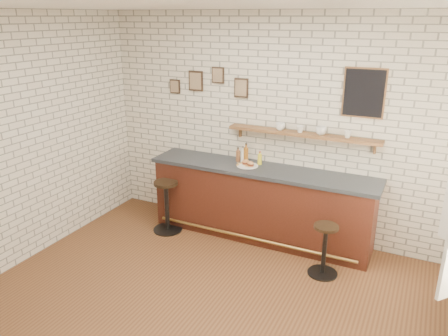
{
  "coord_description": "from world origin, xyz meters",
  "views": [
    {
      "loc": [
        1.87,
        -3.43,
        2.93
      ],
      "look_at": [
        -0.23,
        0.9,
        1.24
      ],
      "focal_mm": 35.0,
      "sensor_mm": 36.0,
      "label": 1
    }
  ],
  "objects_px": {
    "bar_counter": "(260,203)",
    "bar_stool_left": "(167,205)",
    "bar_stool_right": "(324,248)",
    "shelf_cup_a": "(280,127)",
    "sandwich_plate": "(247,166)",
    "bitters_bottle_white": "(243,156)",
    "bitters_bottle_brown": "(238,156)",
    "shelf_cup_c": "(321,131)",
    "shelf_cup_d": "(348,134)",
    "bitters_bottle_amber": "(246,155)",
    "shelf_cup_b": "(300,129)",
    "condiment_bottle_yellow": "(260,159)",
    "ciabatta_sandwich": "(248,163)"
  },
  "relations": [
    {
      "from": "bar_counter",
      "to": "sandwich_plate",
      "type": "height_order",
      "value": "sandwich_plate"
    },
    {
      "from": "condiment_bottle_yellow",
      "to": "bitters_bottle_white",
      "type": "bearing_deg",
      "value": -180.0
    },
    {
      "from": "condiment_bottle_yellow",
      "to": "shelf_cup_b",
      "type": "xyz_separation_m",
      "value": [
        0.51,
        0.08,
        0.46
      ]
    },
    {
      "from": "bar_stool_left",
      "to": "bar_stool_right",
      "type": "xyz_separation_m",
      "value": [
        2.28,
        -0.14,
        -0.06
      ]
    },
    {
      "from": "shelf_cup_d",
      "to": "shelf_cup_b",
      "type": "bearing_deg",
      "value": 172.36
    },
    {
      "from": "sandwich_plate",
      "to": "bitters_bottle_amber",
      "type": "height_order",
      "value": "bitters_bottle_amber"
    },
    {
      "from": "bar_counter",
      "to": "bar_stool_left",
      "type": "bearing_deg",
      "value": -161.68
    },
    {
      "from": "bitters_bottle_brown",
      "to": "shelf_cup_c",
      "type": "xyz_separation_m",
      "value": [
        1.11,
        0.08,
        0.46
      ]
    },
    {
      "from": "bar_counter",
      "to": "bar_stool_right",
      "type": "distance_m",
      "value": 1.18
    },
    {
      "from": "bitters_bottle_white",
      "to": "condiment_bottle_yellow",
      "type": "distance_m",
      "value": 0.25
    },
    {
      "from": "bar_counter",
      "to": "shelf_cup_a",
      "type": "xyz_separation_m",
      "value": [
        0.17,
        0.2,
        1.04
      ]
    },
    {
      "from": "bitters_bottle_amber",
      "to": "shelf_cup_c",
      "type": "height_order",
      "value": "shelf_cup_c"
    },
    {
      "from": "bitters_bottle_white",
      "to": "bar_counter",
      "type": "bearing_deg",
      "value": -20.91
    },
    {
      "from": "condiment_bottle_yellow",
      "to": "bar_stool_right",
      "type": "relative_size",
      "value": 0.29
    },
    {
      "from": "bar_stool_right",
      "to": "shelf_cup_d",
      "type": "bearing_deg",
      "value": 89.18
    },
    {
      "from": "shelf_cup_c",
      "to": "shelf_cup_d",
      "type": "height_order",
      "value": "shelf_cup_c"
    },
    {
      "from": "bitters_bottle_brown",
      "to": "shelf_cup_a",
      "type": "distance_m",
      "value": 0.73
    },
    {
      "from": "condiment_bottle_yellow",
      "to": "shelf_cup_d",
      "type": "xyz_separation_m",
      "value": [
        1.11,
        0.08,
        0.46
      ]
    },
    {
      "from": "shelf_cup_b",
      "to": "shelf_cup_d",
      "type": "height_order",
      "value": "shelf_cup_b"
    },
    {
      "from": "shelf_cup_b",
      "to": "shelf_cup_d",
      "type": "bearing_deg",
      "value": -43.34
    },
    {
      "from": "bar_stool_left",
      "to": "shelf_cup_c",
      "type": "bearing_deg",
      "value": 17.42
    },
    {
      "from": "bitters_bottle_amber",
      "to": "bar_stool_left",
      "type": "distance_m",
      "value": 1.32
    },
    {
      "from": "sandwich_plate",
      "to": "shelf_cup_d",
      "type": "bearing_deg",
      "value": 9.6
    },
    {
      "from": "bar_counter",
      "to": "shelf_cup_c",
      "type": "bearing_deg",
      "value": 15.82
    },
    {
      "from": "bar_stool_left",
      "to": "shelf_cup_b",
      "type": "xyz_separation_m",
      "value": [
        1.69,
        0.62,
        1.14
      ]
    },
    {
      "from": "shelf_cup_c",
      "to": "sandwich_plate",
      "type": "bearing_deg",
      "value": 117.34
    },
    {
      "from": "bar_stool_right",
      "to": "bar_stool_left",
      "type": "bearing_deg",
      "value": 176.48
    },
    {
      "from": "bar_stool_right",
      "to": "shelf_cup_c",
      "type": "relative_size",
      "value": 4.69
    },
    {
      "from": "bar_counter",
      "to": "shelf_cup_a",
      "type": "bearing_deg",
      "value": 49.65
    },
    {
      "from": "bar_counter",
      "to": "ciabatta_sandwich",
      "type": "height_order",
      "value": "ciabatta_sandwich"
    },
    {
      "from": "bitters_bottle_white",
      "to": "shelf_cup_c",
      "type": "relative_size",
      "value": 1.62
    },
    {
      "from": "ciabatta_sandwich",
      "to": "shelf_cup_a",
      "type": "height_order",
      "value": "shelf_cup_a"
    },
    {
      "from": "bitters_bottle_brown",
      "to": "bar_counter",
      "type": "bearing_deg",
      "value": -17.46
    },
    {
      "from": "bitters_bottle_white",
      "to": "shelf_cup_a",
      "type": "bearing_deg",
      "value": 8.69
    },
    {
      "from": "sandwich_plate",
      "to": "bitters_bottle_white",
      "type": "xyz_separation_m",
      "value": [
        -0.13,
        0.13,
        0.08
      ]
    },
    {
      "from": "bar_stool_left",
      "to": "shelf_cup_b",
      "type": "height_order",
      "value": "shelf_cup_b"
    },
    {
      "from": "condiment_bottle_yellow",
      "to": "bar_stool_left",
      "type": "bearing_deg",
      "value": -155.36
    },
    {
      "from": "bar_counter",
      "to": "bitters_bottle_brown",
      "type": "height_order",
      "value": "bitters_bottle_brown"
    },
    {
      "from": "ciabatta_sandwich",
      "to": "bitters_bottle_brown",
      "type": "distance_m",
      "value": 0.25
    },
    {
      "from": "bitters_bottle_white",
      "to": "bar_stool_right",
      "type": "bearing_deg",
      "value": -26.64
    },
    {
      "from": "bar_counter",
      "to": "ciabatta_sandwich",
      "type": "distance_m",
      "value": 0.58
    },
    {
      "from": "bitters_bottle_brown",
      "to": "shelf_cup_d",
      "type": "xyz_separation_m",
      "value": [
        1.44,
        0.08,
        0.45
      ]
    },
    {
      "from": "bar_counter",
      "to": "bitters_bottle_amber",
      "type": "distance_m",
      "value": 0.69
    },
    {
      "from": "bitters_bottle_white",
      "to": "bar_stool_left",
      "type": "xyz_separation_m",
      "value": [
        -0.93,
        -0.54,
        -0.7
      ]
    },
    {
      "from": "sandwich_plate",
      "to": "shelf_cup_b",
      "type": "height_order",
      "value": "shelf_cup_b"
    },
    {
      "from": "bar_stool_right",
      "to": "bar_counter",
      "type": "bearing_deg",
      "value": 151.64
    },
    {
      "from": "bar_stool_left",
      "to": "bitters_bottle_amber",
      "type": "bearing_deg",
      "value": 29.03
    },
    {
      "from": "bitters_bottle_brown",
      "to": "bitters_bottle_white",
      "type": "distance_m",
      "value": 0.07
    },
    {
      "from": "bar_counter",
      "to": "bar_stool_right",
      "type": "bearing_deg",
      "value": -28.36
    },
    {
      "from": "sandwich_plate",
      "to": "bar_stool_right",
      "type": "relative_size",
      "value": 0.44
    }
  ]
}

